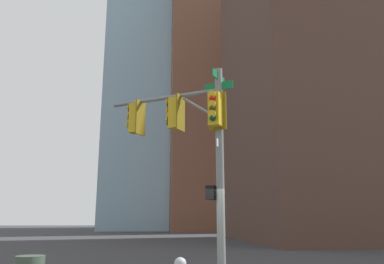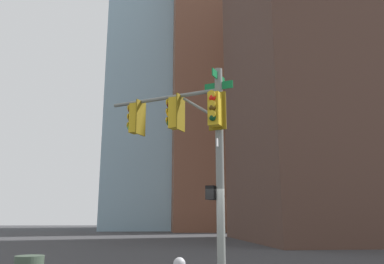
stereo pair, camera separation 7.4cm
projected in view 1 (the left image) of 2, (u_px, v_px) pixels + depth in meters
signal_pole_assembly at (191, 134)px, 11.69m from camera, size 3.75×2.63×6.17m
building_brick_midblock at (229, 75)px, 61.35m from camera, size 18.78×16.13×48.37m
building_glass_tower at (176, 54)px, 74.67m from camera, size 23.27×29.83×66.51m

